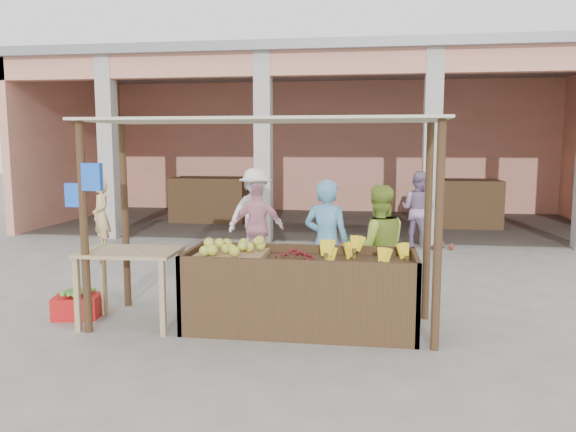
% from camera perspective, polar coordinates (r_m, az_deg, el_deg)
% --- Properties ---
extents(ground, '(60.00, 60.00, 0.00)m').
position_cam_1_polar(ground, '(6.64, -3.12, -11.16)').
color(ground, slate).
rests_on(ground, ground).
extents(market_building, '(14.40, 6.40, 4.20)m').
position_cam_1_polar(market_building, '(15.15, 3.81, 9.60)').
color(market_building, '#E68E78').
rests_on(market_building, ground).
extents(fruit_stall, '(2.60, 0.95, 0.80)m').
position_cam_1_polar(fruit_stall, '(6.45, 1.26, -8.01)').
color(fruit_stall, '#45311B').
rests_on(fruit_stall, ground).
extents(stall_awning, '(4.09, 1.35, 2.39)m').
position_cam_1_polar(stall_awning, '(6.36, -3.27, 6.17)').
color(stall_awning, '#45311B').
rests_on(stall_awning, ground).
extents(banana_heap, '(1.03, 0.56, 0.19)m').
position_cam_1_polar(banana_heap, '(6.34, 7.81, -3.75)').
color(banana_heap, yellow).
rests_on(banana_heap, fruit_stall).
extents(melon_tray, '(0.78, 0.68, 0.21)m').
position_cam_1_polar(melon_tray, '(6.53, -5.72, -3.37)').
color(melon_tray, '#926F4B').
rests_on(melon_tray, fruit_stall).
extents(berry_heap, '(0.48, 0.39, 0.15)m').
position_cam_1_polar(berry_heap, '(6.32, 0.56, -3.87)').
color(berry_heap, maroon).
rests_on(berry_heap, fruit_stall).
extents(side_table, '(1.13, 0.78, 0.89)m').
position_cam_1_polar(side_table, '(6.75, -15.72, -4.54)').
color(side_table, tan).
rests_on(side_table, ground).
extents(papaya_pile, '(0.62, 0.35, 0.18)m').
position_cam_1_polar(papaya_pile, '(6.71, -15.78, -2.62)').
color(papaya_pile, '#3E7E29').
rests_on(papaya_pile, side_table).
extents(red_crate, '(0.59, 0.48, 0.27)m').
position_cam_1_polar(red_crate, '(7.39, -20.63, -8.60)').
color(red_crate, red).
rests_on(red_crate, ground).
extents(plantain_bundle, '(0.44, 0.31, 0.09)m').
position_cam_1_polar(plantain_bundle, '(7.34, -20.70, -7.25)').
color(plantain_bundle, '#559034').
rests_on(plantain_bundle, red_crate).
extents(produce_sacks, '(0.73, 0.68, 0.55)m').
position_cam_1_polar(produce_sacks, '(11.62, 15.49, -1.97)').
color(produce_sacks, maroon).
rests_on(produce_sacks, ground).
extents(vendor_blue, '(0.77, 0.65, 1.77)m').
position_cam_1_polar(vendor_blue, '(7.25, 3.94, -2.35)').
color(vendor_blue, '#5B9FC8').
rests_on(vendor_blue, ground).
extents(vendor_green, '(0.89, 0.63, 1.68)m').
position_cam_1_polar(vendor_green, '(7.21, 9.12, -2.85)').
color(vendor_green, '#92B138').
rests_on(vendor_green, ground).
extents(motorcycle, '(0.68, 1.73, 0.89)m').
position_cam_1_polar(motorcycle, '(8.61, 6.28, -3.82)').
color(motorcycle, maroon).
rests_on(motorcycle, ground).
extents(shopper_a, '(1.27, 1.15, 1.79)m').
position_cam_1_polar(shopper_a, '(10.33, -3.34, 0.62)').
color(shopper_a, silver).
rests_on(shopper_a, ground).
extents(shopper_b, '(0.95, 0.56, 1.55)m').
position_cam_1_polar(shopper_b, '(9.31, -3.07, -0.86)').
color(shopper_b, pink).
rests_on(shopper_b, ground).
extents(shopper_e, '(0.67, 0.66, 1.44)m').
position_cam_1_polar(shopper_e, '(11.69, -18.45, 0.18)').
color(shopper_e, tan).
rests_on(shopper_e, ground).
extents(shopper_f, '(0.96, 0.84, 1.70)m').
position_cam_1_polar(shopper_f, '(11.66, 13.12, 1.00)').
color(shopper_f, gray).
rests_on(shopper_f, ground).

